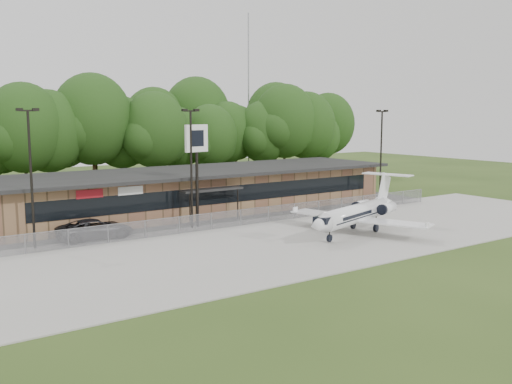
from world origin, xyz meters
TOP-DOWN VIEW (x-y plane):
  - ground at (0.00, 0.00)m, footprint 160.00×160.00m
  - apron at (0.00, 8.00)m, footprint 64.00×18.00m
  - parking_lot at (0.00, 19.50)m, footprint 50.00×9.00m
  - terminal at (-0.00, 23.94)m, footprint 41.00×11.65m
  - fence at (0.00, 15.00)m, footprint 46.00×0.04m
  - treeline at (0.00, 42.00)m, footprint 72.00×12.00m
  - radio_mast at (22.00, 48.00)m, footprint 0.20×0.20m
  - light_pole_left at (-18.00, 16.50)m, footprint 1.55×0.30m
  - light_pole_mid at (-5.00, 16.50)m, footprint 1.55×0.30m
  - light_pole_right at (18.00, 16.50)m, footprint 1.55×0.30m
  - business_jet at (5.29, 6.99)m, footprint 13.62×12.21m
  - suv at (-13.25, 17.16)m, footprint 5.91×2.76m
  - pole_sign at (-4.31, 16.79)m, footprint 2.34×0.70m

SIDE VIEW (x-z plane):
  - ground at x=0.00m, z-range 0.00..0.00m
  - parking_lot at x=0.00m, z-range 0.00..0.06m
  - apron at x=0.00m, z-range 0.00..0.08m
  - fence at x=0.00m, z-range 0.02..1.54m
  - suv at x=-13.25m, z-range 0.00..1.64m
  - business_jet at x=5.29m, z-range -0.66..3.97m
  - terminal at x=0.00m, z-range 0.03..4.33m
  - light_pole_left at x=-18.00m, z-range 0.86..11.09m
  - light_pole_mid at x=-5.00m, z-range 0.86..11.09m
  - light_pole_right at x=18.00m, z-range 0.86..11.09m
  - pole_sign at x=-4.31m, z-range 2.36..11.27m
  - treeline at x=0.00m, z-range 0.00..15.00m
  - radio_mast at x=22.00m, z-range 0.00..25.00m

